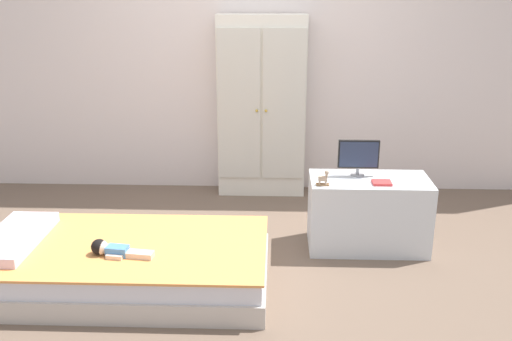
{
  "coord_description": "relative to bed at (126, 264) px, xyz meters",
  "views": [
    {
      "loc": [
        0.26,
        -3.54,
        1.87
      ],
      "look_at": [
        0.12,
        0.31,
        0.58
      ],
      "focal_mm": 39.86,
      "sensor_mm": 36.0,
      "label": 1
    }
  ],
  "objects": [
    {
      "name": "ground_plane",
      "position": [
        0.7,
        0.3,
        -0.15
      ],
      "size": [
        10.0,
        10.0,
        0.02
      ],
      "primitive_type": "cube",
      "color": "brown"
    },
    {
      "name": "back_wall",
      "position": [
        0.7,
        1.88,
        1.21
      ],
      "size": [
        6.4,
        0.05,
        2.7
      ],
      "primitive_type": "cube",
      "color": "silver",
      "rests_on": "ground_plane"
    },
    {
      "name": "tv_stand",
      "position": [
        1.63,
        0.6,
        0.13
      ],
      "size": [
        0.85,
        0.44,
        0.53
      ],
      "primitive_type": "cube",
      "color": "silver",
      "rests_on": "ground_plane"
    },
    {
      "name": "rocking_horse_toy",
      "position": [
        1.29,
        0.46,
        0.44
      ],
      "size": [
        0.09,
        0.04,
        0.11
      ],
      "color": "#8E6642",
      "rests_on": "tv_stand"
    },
    {
      "name": "pillow",
      "position": [
        -0.71,
        0.0,
        0.17
      ],
      "size": [
        0.32,
        0.71,
        0.06
      ],
      "primitive_type": "cube",
      "color": "silver",
      "rests_on": "bed"
    },
    {
      "name": "bed",
      "position": [
        0.0,
        0.0,
        0.0
      ],
      "size": [
        1.81,
        0.98,
        0.28
      ],
      "color": "beige",
      "rests_on": "ground_plane"
    },
    {
      "name": "doll",
      "position": [
        -0.04,
        -0.15,
        0.18
      ],
      "size": [
        0.39,
        0.14,
        0.1
      ],
      "color": "#4C84C6",
      "rests_on": "bed"
    },
    {
      "name": "book_red",
      "position": [
        1.69,
        0.5,
        0.4
      ],
      "size": [
        0.13,
        0.11,
        0.02
      ],
      "primitive_type": "cube",
      "color": "#CC3838",
      "rests_on": "tv_stand"
    },
    {
      "name": "wardrobe",
      "position": [
        0.83,
        1.71,
        0.67
      ],
      "size": [
        0.77,
        0.28,
        1.6
      ],
      "color": "white",
      "rests_on": "ground_plane"
    },
    {
      "name": "tv_monitor",
      "position": [
        1.55,
        0.67,
        0.54
      ],
      "size": [
        0.29,
        0.1,
        0.27
      ],
      "color": "#99999E",
      "rests_on": "tv_stand"
    }
  ]
}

